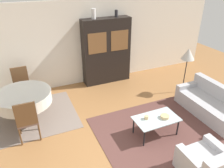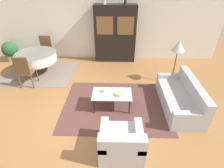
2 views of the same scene
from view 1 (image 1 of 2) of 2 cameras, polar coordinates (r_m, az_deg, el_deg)
ground_plane at (r=4.88m, az=4.70°, el=-17.60°), size 14.00×14.00×0.00m
wall_back at (r=7.14m, az=-8.85°, el=10.23°), size 10.00×0.06×2.70m
area_rug at (r=5.52m, az=11.37°, el=-11.76°), size 2.83×2.23×0.01m
dining_rug at (r=6.21m, az=-21.02°, el=-8.21°), size 2.45×1.93×0.01m
couch at (r=6.39m, az=24.65°, el=-4.98°), size 0.84×1.87×0.77m
armchair at (r=4.63m, az=23.98°, el=-18.77°), size 0.85×0.84×0.75m
coffee_table at (r=5.16m, az=11.48°, el=-9.16°), size 1.02×0.60×0.45m
display_cabinet at (r=7.26m, az=-1.48°, el=8.55°), size 1.58×0.42×2.15m
dining_table at (r=5.92m, az=-22.10°, el=-3.40°), size 1.38×1.38×0.74m
dining_chair_near at (r=5.15m, az=-21.34°, el=-8.53°), size 0.44×0.44×1.03m
dining_chair_far at (r=6.75m, az=-22.60°, el=0.16°), size 0.44×0.44×1.03m
floor_lamp at (r=6.87m, az=19.24°, el=7.02°), size 0.39×0.39×1.43m
cup at (r=5.05m, az=8.99°, el=-8.62°), size 0.10×0.10×0.08m
bowl at (r=5.17m, az=13.64°, el=-8.28°), size 0.20×0.20×0.07m
vase_tall at (r=6.81m, az=-4.84°, el=17.81°), size 0.13×0.13×0.30m
vase_short at (r=7.09m, az=1.12°, el=17.95°), size 0.10×0.10×0.21m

